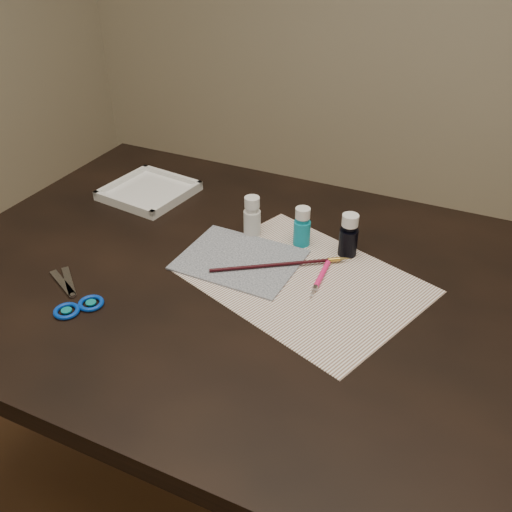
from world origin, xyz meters
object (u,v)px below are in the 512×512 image
at_px(canvas, 240,260).
at_px(paint_bottle_white, 252,216).
at_px(scissors, 67,292).
at_px(paper, 304,281).
at_px(palette_tray, 149,191).
at_px(paint_bottle_cyan, 302,227).
at_px(paint_bottle_navy, 349,235).

bearing_deg(canvas, paint_bottle_white, 102.12).
bearing_deg(scissors, paint_bottle_white, -95.63).
height_order(paper, scissors, scissors).
bearing_deg(palette_tray, paint_bottle_cyan, -7.38).
xyz_separation_m(scissors, palette_tray, (-0.09, 0.41, 0.01)).
height_order(paint_bottle_cyan, scissors, paint_bottle_cyan).
distance_m(paper, palette_tray, 0.51).
relative_size(paint_bottle_navy, palette_tray, 0.50).
distance_m(canvas, palette_tray, 0.37).
distance_m(paper, paint_bottle_cyan, 0.14).
xyz_separation_m(paper, paint_bottle_cyan, (-0.05, 0.12, 0.04)).
relative_size(paint_bottle_white, paint_bottle_navy, 0.97).
xyz_separation_m(paint_bottle_white, scissors, (-0.22, -0.34, -0.04)).
xyz_separation_m(paint_bottle_navy, scissors, (-0.43, -0.35, -0.04)).
relative_size(canvas, scissors, 1.29).
height_order(canvas, paint_bottle_cyan, paint_bottle_cyan).
bearing_deg(paint_bottle_cyan, canvas, -128.50).
distance_m(paint_bottle_cyan, paint_bottle_navy, 0.10).
height_order(canvas, paint_bottle_navy, paint_bottle_navy).
bearing_deg(paint_bottle_white, paper, -34.44).
relative_size(canvas, paint_bottle_navy, 2.51).
height_order(canvas, palette_tray, palette_tray).
height_order(paper, paint_bottle_white, paint_bottle_white).
distance_m(paint_bottle_white, paint_bottle_cyan, 0.11).
relative_size(paint_bottle_navy, scissors, 0.51).
relative_size(paint_bottle_white, paint_bottle_cyan, 1.04).
distance_m(canvas, paint_bottle_navy, 0.23).
distance_m(scissors, palette_tray, 0.42).
relative_size(paper, paint_bottle_cyan, 4.89).
bearing_deg(paper, palette_tray, 159.73).
distance_m(canvas, paint_bottle_cyan, 0.15).
xyz_separation_m(paint_bottle_white, paint_bottle_cyan, (0.11, 0.01, -0.00)).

